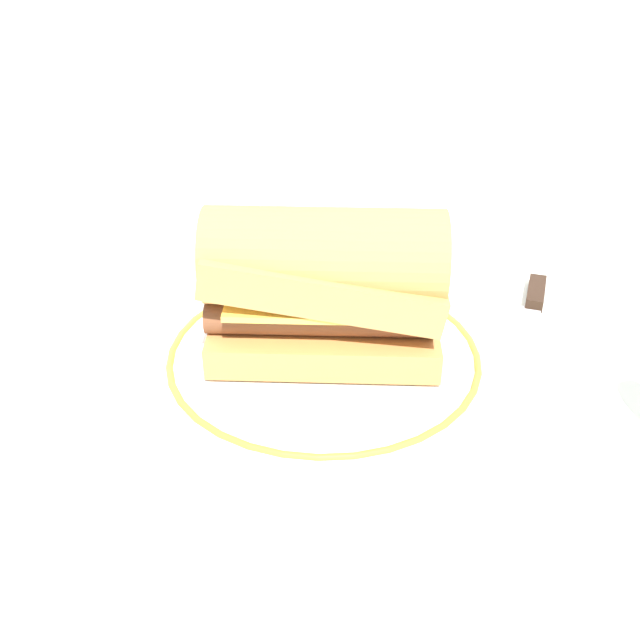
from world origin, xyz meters
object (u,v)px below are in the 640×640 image
(drinking_glass, at_px, (233,205))
(butter_knife, at_px, (533,312))
(plate, at_px, (320,358))
(sausage_sandwich, at_px, (320,283))

(drinking_glass, bearing_deg, butter_knife, -36.11)
(plate, bearing_deg, drinking_glass, 103.14)
(drinking_glass, relative_size, butter_knife, 0.77)
(sausage_sandwich, height_order, drinking_glass, sausage_sandwich)
(plate, relative_size, butter_knife, 1.94)
(sausage_sandwich, xyz_separation_m, butter_knife, (0.21, 0.05, -0.07))
(sausage_sandwich, bearing_deg, butter_knife, 24.08)
(sausage_sandwich, distance_m, drinking_glass, 0.25)
(sausage_sandwich, xyz_separation_m, drinking_glass, (-0.06, 0.24, -0.03))
(sausage_sandwich, relative_size, butter_knife, 1.39)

